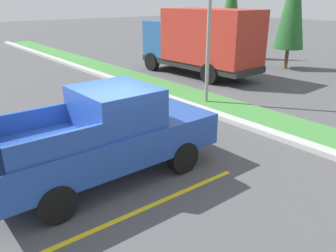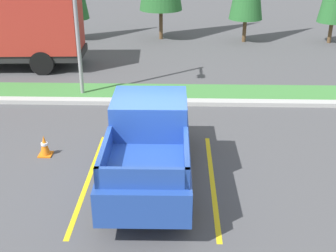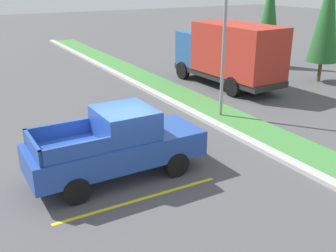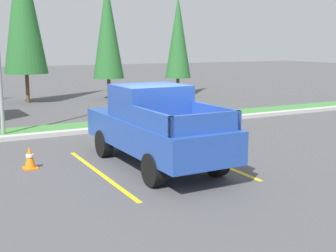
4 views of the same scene
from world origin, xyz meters
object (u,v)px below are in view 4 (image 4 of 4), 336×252
(pickup_truck_main, at_px, (155,126))
(cypress_tree_center, at_px, (23,4))
(cypress_tree_right_inner, at_px, (108,29))
(cypress_tree_rightmost, at_px, (178,37))
(traffic_cone, at_px, (30,158))

(pickup_truck_main, xyz_separation_m, cypress_tree_center, (-0.37, 14.92, 4.21))
(cypress_tree_center, bearing_deg, cypress_tree_right_inner, -6.42)
(pickup_truck_main, distance_m, cypress_tree_right_inner, 15.29)
(pickup_truck_main, relative_size, cypress_tree_center, 0.59)
(cypress_tree_rightmost, bearing_deg, cypress_tree_center, 176.15)
(pickup_truck_main, distance_m, traffic_cone, 3.29)
(pickup_truck_main, distance_m, cypress_tree_rightmost, 16.97)
(cypress_tree_right_inner, bearing_deg, pickup_truck_main, -106.11)
(pickup_truck_main, distance_m, cypress_tree_center, 15.51)
(cypress_tree_rightmost, xyz_separation_m, traffic_cone, (-11.72, -13.14, -3.33))
(cypress_tree_center, height_order, cypress_tree_rightmost, cypress_tree_center)
(pickup_truck_main, relative_size, traffic_cone, 8.75)
(cypress_tree_center, bearing_deg, traffic_cone, -100.73)
(cypress_tree_center, xyz_separation_m, traffic_cone, (-2.61, -13.75, -4.96))
(pickup_truck_main, xyz_separation_m, cypress_tree_right_inner, (4.16, 14.41, 2.98))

